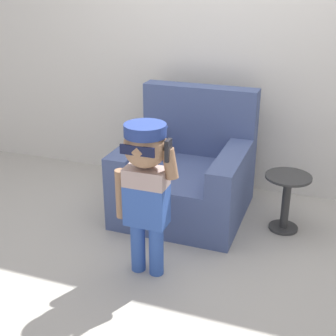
# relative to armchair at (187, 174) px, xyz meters

# --- Properties ---
(ground_plane) EXTENTS (10.00, 10.00, 0.00)m
(ground_plane) POSITION_rel_armchair_xyz_m (0.09, -0.14, -0.32)
(ground_plane) COLOR #ADA89E
(wall_back) EXTENTS (10.00, 0.05, 2.60)m
(wall_back) POSITION_rel_armchair_xyz_m (0.09, 0.62, 0.98)
(wall_back) COLOR silver
(wall_back) RESTS_ON ground_plane
(armchair) EXTENTS (0.96, 0.95, 0.97)m
(armchair) POSITION_rel_armchair_xyz_m (0.00, 0.00, 0.00)
(armchair) COLOR #475684
(armchair) RESTS_ON ground_plane
(person_child) EXTENTS (0.42, 0.31, 1.02)m
(person_child) POSITION_rel_armchair_xyz_m (0.03, -0.92, 0.36)
(person_child) COLOR #3356AD
(person_child) RESTS_ON ground_plane
(side_table) EXTENTS (0.34, 0.34, 0.45)m
(side_table) POSITION_rel_armchair_xyz_m (0.80, -0.05, -0.05)
(side_table) COLOR #333333
(side_table) RESTS_ON ground_plane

